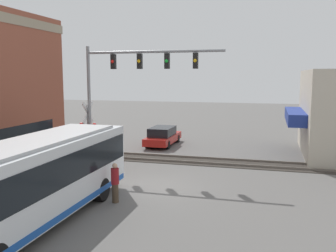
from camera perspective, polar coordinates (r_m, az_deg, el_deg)
ground_plane at (r=18.60m, az=-1.74°, el=-9.20°), size 120.00×120.00×0.00m
city_bus at (r=14.31m, az=-19.73°, el=-7.60°), size 10.62×2.59×3.13m
traffic_signal_gantry at (r=22.87m, az=-5.81°, el=7.81°), size 0.42×8.58×7.20m
crossing_signal at (r=24.36m, az=-12.08°, el=0.17°), size 1.41×1.18×3.81m
rail_track_near at (r=24.20m, az=2.46°, el=-5.17°), size 2.60×60.00×0.15m
parked_car_red at (r=29.26m, az=-0.80°, el=-1.63°), size 4.87×1.82×1.46m
pedestrian_near_bus at (r=16.26m, az=-8.07°, el=-8.53°), size 0.34×0.34×1.72m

